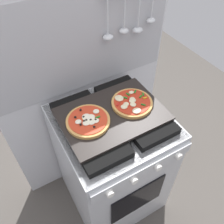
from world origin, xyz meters
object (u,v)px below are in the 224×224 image
at_px(pizza_left, 88,121).
at_px(pizza_right, 132,103).
at_px(stove, 112,161).
at_px(baking_tray, 112,114).

height_order(pizza_left, pizza_right, pizza_left).
xyz_separation_m(stove, pizza_left, (-0.14, 0.01, 0.48)).
bearing_deg(baking_tray, pizza_right, 2.34).
relative_size(baking_tray, pizza_left, 2.42).
xyz_separation_m(baking_tray, pizza_right, (0.13, 0.01, 0.02)).
xyz_separation_m(pizza_left, pizza_right, (0.26, -0.00, -0.00)).
xyz_separation_m(stove, baking_tray, (0.00, 0.00, 0.46)).
relative_size(stove, baking_tray, 1.67).
distance_m(stove, baking_tray, 0.46).
bearing_deg(pizza_left, baking_tray, -2.51).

